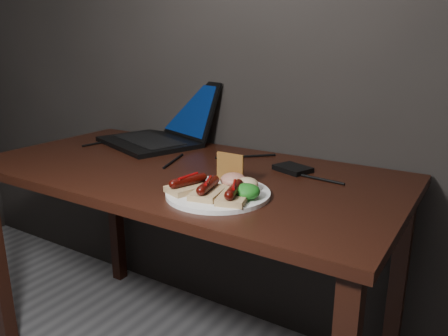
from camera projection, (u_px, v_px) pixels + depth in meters
desk at (183, 194)px, 1.45m from camera, size 1.40×0.70×0.75m
laptop at (161, 130)px, 1.78m from camera, size 0.48×0.48×0.25m
hard_drive at (293, 169)px, 1.39m from camera, size 0.13×0.11×0.02m
desk_cables at (197, 157)px, 1.55m from camera, size 1.02×0.35×0.01m
plate at (218, 194)px, 1.17m from camera, size 0.29×0.29×0.01m
bread_sausage_left at (188, 185)px, 1.17m from camera, size 0.10×0.13×0.04m
bread_sausage_center at (208, 189)px, 1.13m from camera, size 0.09×0.13×0.04m
bread_sausage_right at (234, 194)px, 1.10m from camera, size 0.10×0.13×0.04m
crispbread at (230, 168)px, 1.23m from camera, size 0.09×0.01×0.08m
salad_greens at (247, 191)px, 1.11m from camera, size 0.07×0.07×0.04m
salsa_mound at (233, 180)px, 1.20m from camera, size 0.07×0.07×0.04m
coleslaw_mound at (247, 184)px, 1.17m from camera, size 0.06×0.06×0.04m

